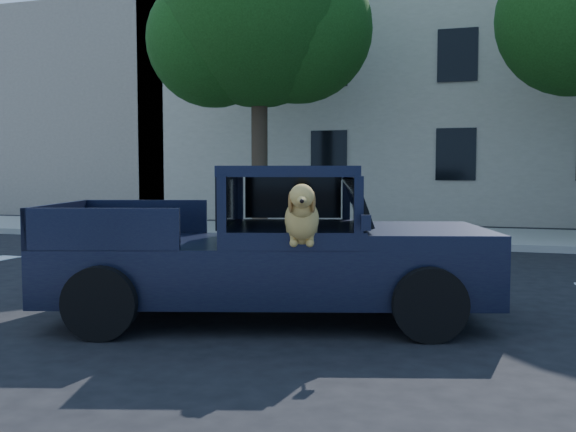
% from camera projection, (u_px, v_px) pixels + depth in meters
% --- Properties ---
extents(ground, '(120.00, 120.00, 0.00)m').
position_uv_depth(ground, '(306.00, 320.00, 7.24)').
color(ground, black).
rests_on(ground, ground).
extents(far_sidewalk, '(60.00, 4.00, 0.15)m').
position_uv_depth(far_sidewalk, '(405.00, 236.00, 16.01)').
color(far_sidewalk, gray).
rests_on(far_sidewalk, ground).
extents(lane_stripes, '(21.60, 0.14, 0.01)m').
position_uv_depth(lane_stripes, '(490.00, 280.00, 9.89)').
color(lane_stripes, silver).
rests_on(lane_stripes, ground).
extents(street_tree_left, '(6.00, 5.20, 8.60)m').
position_uv_depth(street_tree_left, '(261.00, 21.00, 17.18)').
color(street_tree_left, '#332619').
rests_on(street_tree_left, ground).
extents(building_main, '(26.00, 6.00, 9.00)m').
position_uv_depth(building_main, '(522.00, 88.00, 21.77)').
color(building_main, beige).
rests_on(building_main, ground).
extents(building_left, '(12.00, 6.00, 8.00)m').
position_uv_depth(building_left, '(70.00, 116.00, 27.11)').
color(building_left, tan).
rests_on(building_left, ground).
extents(pickup_truck, '(5.17, 3.16, 1.73)m').
position_uv_depth(pickup_truck, '(262.00, 268.00, 7.25)').
color(pickup_truck, black).
rests_on(pickup_truck, ground).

